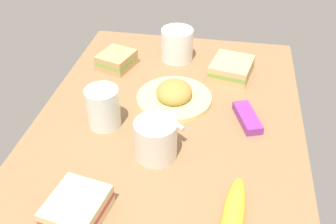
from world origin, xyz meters
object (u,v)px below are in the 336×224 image
object	(u,v)px
plate_of_food	(172,95)
glass_of_milk	(104,110)
sandwich_side	(231,68)
sandwich_main	(117,60)
snack_bar	(247,118)
banana	(233,218)
coffee_mug_black	(177,44)
coffee_mug_milky	(156,139)
sandwich_extra	(77,208)

from	to	relation	value
plate_of_food	glass_of_milk	world-z (taller)	glass_of_milk
plate_of_food	sandwich_side	world-z (taller)	plate_of_food
plate_of_food	sandwich_main	distance (cm)	23.19
snack_bar	banana	bearing A→B (deg)	-24.16
plate_of_food	glass_of_milk	bearing A→B (deg)	-48.64
coffee_mug_black	coffee_mug_milky	bearing A→B (deg)	2.83
banana	snack_bar	xyz separation A→B (cm)	(-30.58, 2.32, -0.97)
snack_bar	coffee_mug_black	bearing A→B (deg)	-161.55
sandwich_side	snack_bar	world-z (taller)	sandwich_side
sandwich_main	banana	distance (cm)	61.09
sandwich_side	coffee_mug_black	bearing A→B (deg)	-112.21
coffee_mug_milky	sandwich_main	world-z (taller)	coffee_mug_milky
plate_of_food	sandwich_extra	size ratio (longest dim) A/B	1.58
coffee_mug_black	banana	world-z (taller)	coffee_mug_black
sandwich_extra	snack_bar	distance (cm)	44.90
coffee_mug_milky	coffee_mug_black	bearing A→B (deg)	-177.17
glass_of_milk	sandwich_extra	bearing A→B (deg)	6.94
sandwich_side	glass_of_milk	xyz separation A→B (cm)	(27.26, -28.56, 2.04)
coffee_mug_milky	banana	size ratio (longest dim) A/B	0.57
sandwich_extra	glass_of_milk	world-z (taller)	glass_of_milk
sandwich_extra	coffee_mug_black	bearing A→B (deg)	171.72
sandwich_extra	snack_bar	xyz separation A→B (cm)	(-33.31, 30.09, -1.20)
coffee_mug_black	sandwich_main	xyz separation A→B (cm)	(7.91, -16.57, -2.65)
plate_of_food	snack_bar	world-z (taller)	plate_of_food
coffee_mug_black	glass_of_milk	distance (cm)	36.08
coffee_mug_milky	sandwich_main	distance (cm)	39.00
coffee_mug_black	glass_of_milk	bearing A→B (deg)	-19.40
coffee_mug_black	sandwich_main	world-z (taller)	coffee_mug_black
plate_of_food	banana	bearing A→B (deg)	25.04
coffee_mug_milky	sandwich_side	distance (cm)	38.25
sandwich_side	sandwich_extra	size ratio (longest dim) A/B	1.12
coffee_mug_milky	plate_of_food	bearing A→B (deg)	179.78
snack_bar	plate_of_food	bearing A→B (deg)	-125.66
sandwich_extra	snack_bar	bearing A→B (deg)	137.90
sandwich_extra	banana	distance (cm)	27.90
sandwich_main	glass_of_milk	size ratio (longest dim) A/B	1.21
coffee_mug_black	sandwich_extra	distance (cm)	61.02
glass_of_milk	banana	world-z (taller)	glass_of_milk
sandwich_side	glass_of_milk	distance (cm)	39.54
coffee_mug_black	coffee_mug_milky	distance (cm)	42.14
glass_of_milk	plate_of_food	bearing A→B (deg)	131.36
glass_of_milk	sandwich_side	bearing A→B (deg)	133.66
plate_of_food	coffee_mug_milky	size ratio (longest dim) A/B	1.73
sandwich_main	sandwich_extra	xyz separation A→B (cm)	(52.41, 7.78, 0.00)
sandwich_extra	banana	bearing A→B (deg)	95.61
sandwich_extra	coffee_mug_milky	bearing A→B (deg)	149.22
glass_of_milk	snack_bar	world-z (taller)	glass_of_milk
coffee_mug_milky	glass_of_milk	xyz separation A→B (cm)	(-8.06, -14.06, -0.27)
coffee_mug_black	plate_of_food	bearing A→B (deg)	5.72
coffee_mug_black	sandwich_extra	size ratio (longest dim) A/B	0.99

